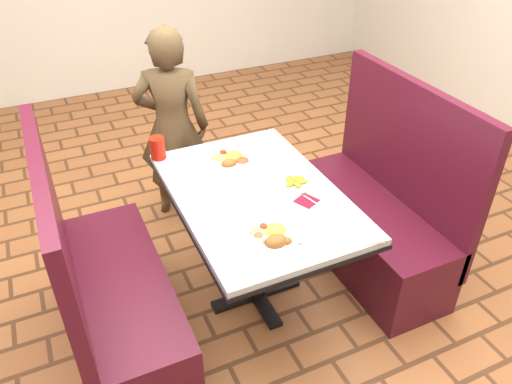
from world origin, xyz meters
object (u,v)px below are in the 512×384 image
far_dinner_plate (231,158)px  red_tumbler (158,148)px  dining_table (256,207)px  near_dinner_plate (272,234)px  booth_bench_right (374,218)px  booth_bench_left (113,298)px  diner_person (173,127)px  plantain_plate (296,183)px

far_dinner_plate → red_tumbler: bearing=149.7°
dining_table → near_dinner_plate: 0.40m
booth_bench_right → near_dinner_plate: size_ratio=4.91×
red_tumbler → dining_table: bearing=-56.6°
booth_bench_left → diner_person: size_ratio=0.89×
dining_table → near_dinner_plate: size_ratio=4.96×
near_dinner_plate → far_dinner_plate: size_ratio=0.93×
diner_person → far_dinner_plate: size_ratio=5.13×
plantain_plate → red_tumbler: 0.82m
near_dinner_plate → far_dinner_plate: 0.72m
plantain_plate → near_dinner_plate: bearing=-131.7°
dining_table → diner_person: diner_person is taller
diner_person → near_dinner_plate: bearing=115.6°
booth_bench_right → diner_person: 1.44m
dining_table → red_tumbler: 0.67m
far_dinner_plate → booth_bench_left: bearing=-157.0°
dining_table → booth_bench_right: size_ratio=1.01×
plantain_plate → booth_bench_left: bearing=178.7°
dining_table → red_tumbler: bearing=123.4°
booth_bench_right → red_tumbler: size_ratio=9.28×
dining_table → booth_bench_left: 0.86m
booth_bench_right → red_tumbler: bearing=154.7°
booth_bench_right → red_tumbler: (-1.16, 0.55, 0.49)m
near_dinner_plate → far_dinner_plate: (0.09, 0.71, -0.00)m
dining_table → plantain_plate: plantain_plate is taller
dining_table → booth_bench_left: size_ratio=1.01×
plantain_plate → red_tumbler: size_ratio=1.48×
booth_bench_right → far_dinner_plate: booth_bench_right is taller
diner_person → red_tumbler: diner_person is taller
far_dinner_plate → plantain_plate: (0.22, -0.36, -0.01)m
booth_bench_left → near_dinner_plate: 0.92m
booth_bench_left → dining_table: bearing=0.0°
booth_bench_right → red_tumbler: 1.37m
diner_person → red_tumbler: size_ratio=10.43×
booth_bench_left → booth_bench_right: bearing=0.0°
booth_bench_left → red_tumbler: bearing=51.3°
red_tumbler → far_dinner_plate: bearing=-30.3°
booth_bench_right → red_tumbler: booth_bench_right is taller
near_dinner_plate → red_tumbler: bearing=106.4°
near_dinner_plate → diner_person: bearing=92.0°
booth_bench_left → far_dinner_plate: (0.80, 0.34, 0.44)m
dining_table → far_dinner_plate: 0.36m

